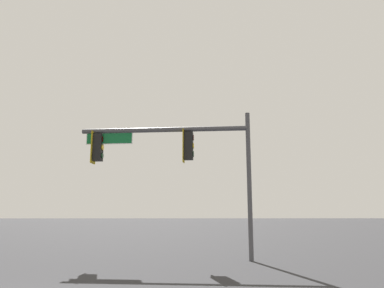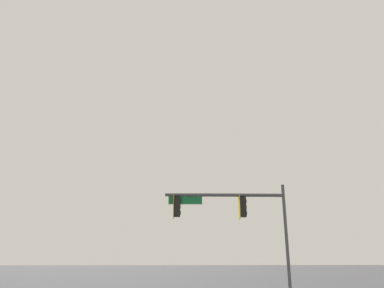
# 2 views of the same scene
# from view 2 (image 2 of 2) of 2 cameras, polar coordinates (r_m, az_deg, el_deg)

# --- Properties ---
(signal_pole_near) EXTENTS (6.69, 1.18, 5.60)m
(signal_pole_near) POSITION_cam_2_polar(r_m,az_deg,el_deg) (21.15, 5.71, -9.81)
(signal_pole_near) COLOR #47474C
(signal_pole_near) RESTS_ON ground_plane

